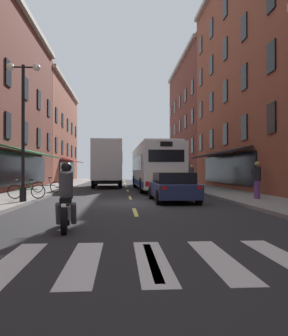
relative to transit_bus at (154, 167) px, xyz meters
The scene contains 15 objects.
ground_plane 10.34m from the transit_bus, 101.11° to the right, with size 34.80×80.00×0.10m, color #28282B.
lane_centre_dashes 10.57m from the transit_bus, 100.84° to the right, with size 0.14×73.90×0.01m.
crosswalk_near 20.16m from the transit_bus, 95.60° to the right, with size 7.10×2.80×0.01m.
sidewalk_right 10.87m from the transit_bus, 68.49° to the right, with size 3.00×80.00×0.14m, color gray.
transit_bus is the anchor object (origin of this frame).
box_truck 5.87m from the transit_bus, 128.31° to the left, with size 2.63×8.17×3.90m.
sedan_near 9.61m from the transit_bus, 90.15° to the right, with size 2.01×4.45×1.36m.
sedan_mid 15.86m from the transit_bus, 104.25° to the left, with size 2.08×4.37×1.46m.
motorcycle_rider 17.38m from the transit_bus, 102.67° to the right, with size 0.63×2.07×1.66m.
bicycle_near 8.31m from the transit_bus, 146.92° to the right, with size 1.71×0.48×0.91m.
bicycle_mid 11.42m from the transit_bus, 127.14° to the right, with size 1.71×0.48×0.91m.
pedestrian_near 8.86m from the transit_bus, 56.55° to the right, with size 0.52×0.45×1.76m.
pedestrian_mid 10.58m from the transit_bus, 68.42° to the right, with size 0.36×0.36×1.73m.
pedestrian_far 4.51m from the transit_bus, 40.14° to the left, with size 0.36×0.36×1.78m.
street_lamp_twin 12.56m from the transit_bus, 122.08° to the right, with size 1.42×0.32×5.88m.
Camera 1 is at (-0.51, -15.61, 1.45)m, focal length 37.12 mm.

